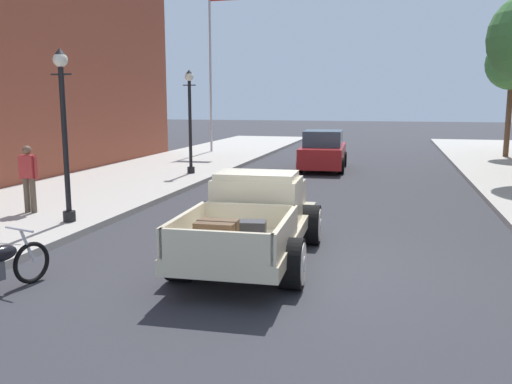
% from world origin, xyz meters
% --- Properties ---
extents(ground_plane, '(140.00, 140.00, 0.00)m').
position_xyz_m(ground_plane, '(0.00, 0.00, 0.00)').
color(ground_plane, '#333338').
extents(hotrod_truck_cream, '(2.31, 4.99, 1.58)m').
position_xyz_m(hotrod_truck_cream, '(-0.53, 0.40, 0.75)').
color(hotrod_truck_cream, beige).
rests_on(hotrod_truck_cream, ground).
extents(car_background_red, '(2.03, 4.38, 1.65)m').
position_xyz_m(car_background_red, '(-0.96, 13.60, 0.77)').
color(car_background_red, '#AD1E1E').
rests_on(car_background_red, ground).
extents(pedestrian_sidewalk_left, '(0.53, 0.22, 1.65)m').
position_xyz_m(pedestrian_sidewalk_left, '(-6.73, 2.24, 1.09)').
color(pedestrian_sidewalk_left, brown).
rests_on(pedestrian_sidewalk_left, sidewalk_left).
extents(street_lamp_near, '(0.50, 0.32, 3.85)m').
position_xyz_m(street_lamp_near, '(-5.23, 1.58, 2.39)').
color(street_lamp_near, black).
rests_on(street_lamp_near, sidewalk_left).
extents(street_lamp_far, '(0.50, 0.32, 3.85)m').
position_xyz_m(street_lamp_far, '(-5.54, 10.11, 2.39)').
color(street_lamp_far, black).
rests_on(street_lamp_far, sidewalk_left).
extents(flagpole, '(1.74, 0.16, 9.16)m').
position_xyz_m(flagpole, '(-7.50, 18.92, 5.77)').
color(flagpole, '#B2B2B7').
rests_on(flagpole, sidewalk_left).
extents(street_tree_farthest, '(2.52, 2.52, 5.75)m').
position_xyz_m(street_tree_farthest, '(7.28, 19.76, 4.60)').
color(street_tree_farthest, brown).
rests_on(street_tree_farthest, sidewalk_right).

